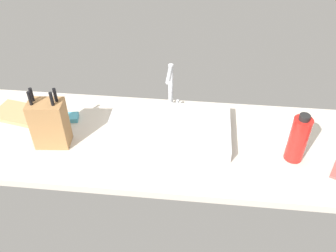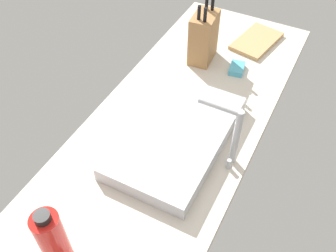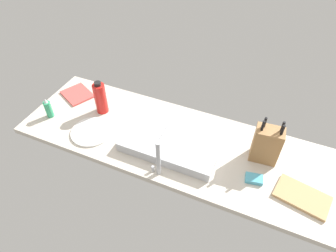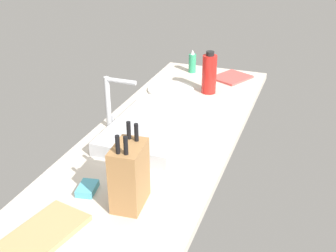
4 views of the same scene
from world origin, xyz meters
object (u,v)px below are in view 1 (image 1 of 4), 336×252
Objects in this scene: knife_block at (50,123)px; water_bottle at (298,139)px; dinner_plate at (276,126)px; cutting_board at (21,114)px; sink_basin at (169,129)px; faucet at (171,84)px; dish_sponge at (69,118)px.

knife_block is 1.23× the size of water_bottle.
water_bottle is at bearing -76.61° from dinner_plate.
cutting_board reaches higher than dinner_plate.
water_bottle reaches higher than cutting_board.
sink_basin is 1.97× the size of knife_block.
dinner_plate is at bearing 103.39° from water_bottle.
sink_basin is at bearing -86.75° from faucet.
faucet is 74.86cm from cutting_board.
cutting_board is at bearing 137.14° from knife_block.
knife_block is at bearing -179.13° from water_bottle.
dish_sponge is at bearing 171.46° from water_bottle.
faucet is 53.47cm from dinner_plate.
dinner_plate is (-4.78, 20.06, -10.13)cm from water_bottle.
knife_block reaches higher than sink_basin.
faucet is 51.81cm from dish_sponge.
faucet is at bearing 93.25° from sink_basin.
dish_sponge is (-49.14, 5.22, -1.74)cm from sink_basin.
knife_block is 104.64cm from water_bottle.
cutting_board is 123.20cm from dinner_plate.
cutting_board is (-73.51, 6.11, -2.04)cm from sink_basin.
knife_block reaches higher than dinner_plate.
water_bottle reaches higher than dish_sponge.
faucet is 1.05× the size of water_bottle.
dinner_plate is (49.63, 9.72, -2.34)cm from sink_basin.
faucet is 58.30cm from knife_block.
dish_sponge reaches higher than cutting_board.
dish_sponge is at bearing -177.39° from dinner_plate.
cutting_board is (-72.41, -13.19, -13.63)cm from faucet.
knife_block is at bearing -93.60° from dish_sponge.
faucet reaches higher than sink_basin.
sink_basin is 50.63cm from dinner_plate.
faucet is 0.85× the size of knife_block.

